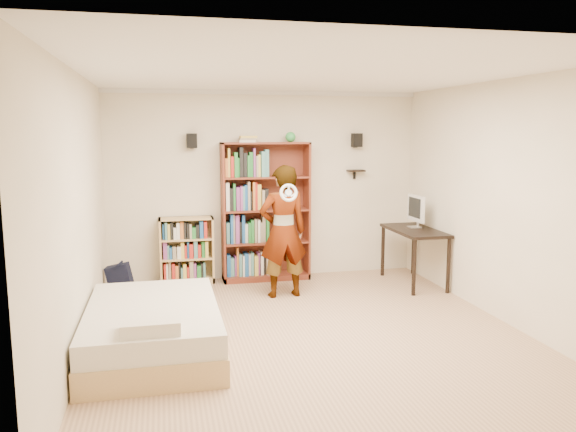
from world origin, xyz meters
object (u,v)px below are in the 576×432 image
at_px(tall_bookshelf, 266,212).
at_px(daybed, 153,323).
at_px(low_bookshelf, 187,250).
at_px(computer_desk, 414,257).
at_px(person, 283,232).

height_order(tall_bookshelf, daybed, tall_bookshelf).
bearing_deg(tall_bookshelf, low_bookshelf, 177.89).
height_order(low_bookshelf, computer_desk, low_bookshelf).
relative_size(computer_desk, person, 0.67).
bearing_deg(tall_bookshelf, daybed, -122.79).
height_order(low_bookshelf, daybed, low_bookshelf).
distance_m(low_bookshelf, person, 1.56).
xyz_separation_m(tall_bookshelf, daybed, (-1.56, -2.43, -0.70)).
xyz_separation_m(low_bookshelf, daybed, (-0.44, -2.47, -0.18)).
xyz_separation_m(low_bookshelf, person, (1.19, -0.93, 0.39)).
bearing_deg(person, computer_desk, -178.79).
height_order(tall_bookshelf, person, tall_bookshelf).
height_order(computer_desk, daybed, computer_desk).
distance_m(tall_bookshelf, computer_desk, 2.18).
distance_m(tall_bookshelf, person, 0.90).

